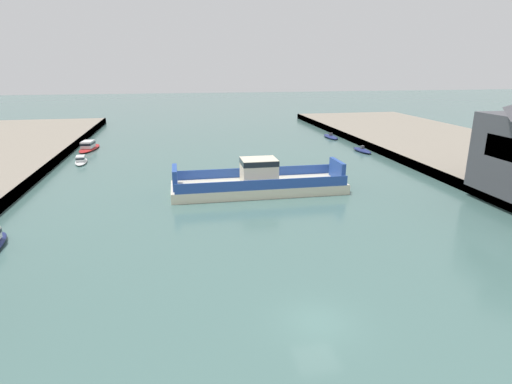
{
  "coord_description": "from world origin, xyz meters",
  "views": [
    {
      "loc": [
        -7.2,
        -19.44,
        13.99
      ],
      "look_at": [
        0.0,
        18.99,
        2.0
      ],
      "focal_mm": 29.32,
      "sensor_mm": 36.0,
      "label": 1
    }
  ],
  "objects_px": {
    "chain_ferry": "(259,182)",
    "moored_boat_far_right": "(89,146)",
    "moored_boat_mid_right": "(331,137)",
    "moored_boat_near_right": "(362,150)",
    "moored_boat_near_left": "(81,160)"
  },
  "relations": [
    {
      "from": "moored_boat_far_right",
      "to": "moored_boat_near_right",
      "type": "bearing_deg",
      "value": -12.92
    },
    {
      "from": "chain_ferry",
      "to": "moored_boat_mid_right",
      "type": "height_order",
      "value": "chain_ferry"
    },
    {
      "from": "moored_boat_near_left",
      "to": "moored_boat_far_right",
      "type": "distance_m",
      "value": 10.18
    },
    {
      "from": "moored_boat_near_left",
      "to": "moored_boat_far_right",
      "type": "xyz_separation_m",
      "value": [
        -0.74,
        10.15,
        0.19
      ]
    },
    {
      "from": "chain_ferry",
      "to": "moored_boat_near_right",
      "type": "relative_size",
      "value": 3.89
    },
    {
      "from": "moored_boat_near_left",
      "to": "moored_boat_mid_right",
      "type": "xyz_separation_m",
      "value": [
        43.97,
        13.99,
        -0.15
      ]
    },
    {
      "from": "moored_boat_near_right",
      "to": "moored_boat_mid_right",
      "type": "xyz_separation_m",
      "value": [
        -0.24,
        14.15,
        -0.04
      ]
    },
    {
      "from": "chain_ferry",
      "to": "moored_boat_far_right",
      "type": "distance_m",
      "value": 37.79
    },
    {
      "from": "moored_boat_near_left",
      "to": "moored_boat_near_right",
      "type": "relative_size",
      "value": 1.1
    },
    {
      "from": "chain_ferry",
      "to": "moored_boat_far_right",
      "type": "xyz_separation_m",
      "value": [
        -23.77,
        29.37,
        -0.56
      ]
    },
    {
      "from": "chain_ferry",
      "to": "moored_boat_near_left",
      "type": "relative_size",
      "value": 3.55
    },
    {
      "from": "moored_boat_near_left",
      "to": "moored_boat_far_right",
      "type": "relative_size",
      "value": 0.68
    },
    {
      "from": "moored_boat_mid_right",
      "to": "chain_ferry",
      "type": "bearing_deg",
      "value": -122.23
    },
    {
      "from": "chain_ferry",
      "to": "moored_boat_mid_right",
      "type": "xyz_separation_m",
      "value": [
        20.93,
        33.21,
        -0.89
      ]
    },
    {
      "from": "moored_boat_mid_right",
      "to": "moored_boat_far_right",
      "type": "height_order",
      "value": "moored_boat_far_right"
    }
  ]
}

